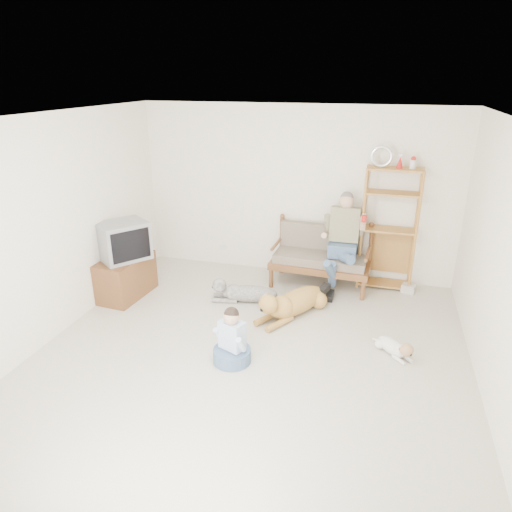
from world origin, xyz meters
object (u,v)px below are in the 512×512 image
(etagere, at_px, (389,228))
(tv_stand, at_px, (126,277))
(loveseat, at_px, (321,255))
(golden_retriever, at_px, (291,303))

(etagere, relative_size, tv_stand, 2.30)
(etagere, height_order, tv_stand, etagere)
(loveseat, xyz_separation_m, tv_stand, (-2.73, -1.20, -0.19))
(tv_stand, relative_size, golden_retriever, 0.70)
(golden_retriever, bearing_deg, loveseat, 109.66)
(loveseat, height_order, etagere, etagere)
(etagere, height_order, golden_retriever, etagere)
(loveseat, distance_m, etagere, 1.08)
(loveseat, relative_size, tv_stand, 1.62)
(loveseat, xyz_separation_m, golden_retriever, (-0.23, -1.13, -0.30))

